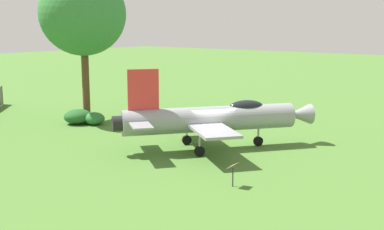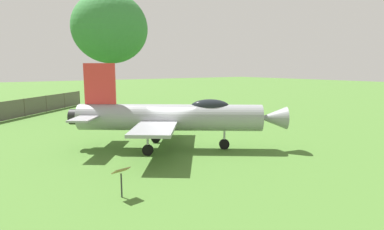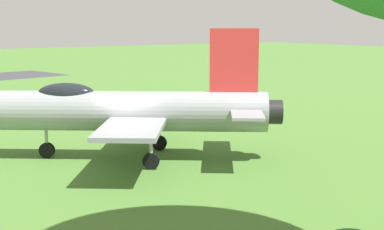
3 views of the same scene
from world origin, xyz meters
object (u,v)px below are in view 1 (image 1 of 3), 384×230
at_px(shade_tree, 83,14).
at_px(info_plaque, 233,169).
at_px(shrub_by_tree, 78,117).
at_px(display_jet, 215,118).
at_px(shrub_near_fence, 94,119).

height_order(shade_tree, info_plaque, shade_tree).
distance_m(shrub_by_tree, info_plaque, 18.20).
relative_size(display_jet, info_plaque, 9.83).
xyz_separation_m(shrub_by_tree, info_plaque, (-5.14, -17.46, 0.29)).
xyz_separation_m(shade_tree, shrub_near_fence, (-0.87, -1.88, -7.74)).
relative_size(display_jet, shrub_by_tree, 5.25).
relative_size(shrub_near_fence, shrub_by_tree, 0.76).
xyz_separation_m(shade_tree, shrub_by_tree, (-1.42, -0.64, -7.65)).
height_order(display_jet, shrub_near_fence, display_jet).
bearing_deg(display_jet, info_plaque, -101.13).
xyz_separation_m(shrub_near_fence, info_plaque, (-5.69, -16.22, 0.39)).
height_order(display_jet, info_plaque, display_jet).
xyz_separation_m(display_jet, shade_tree, (1.25, 13.30, 6.31)).
bearing_deg(display_jet, shrub_near_fence, 124.80).
bearing_deg(shade_tree, shrub_near_fence, -114.71).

